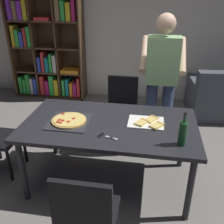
% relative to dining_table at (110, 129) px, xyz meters
% --- Properties ---
extents(ground_plane, '(12.00, 12.00, 0.00)m').
position_rel_dining_table_xyz_m(ground_plane, '(0.00, 0.00, -0.68)').
color(ground_plane, gray).
extents(back_wall, '(6.40, 0.10, 2.80)m').
position_rel_dining_table_xyz_m(back_wall, '(0.00, 2.60, 0.72)').
color(back_wall, silver).
rests_on(back_wall, ground_plane).
extents(dining_table, '(1.77, 0.98, 0.75)m').
position_rel_dining_table_xyz_m(dining_table, '(0.00, 0.00, 0.00)').
color(dining_table, '#232328').
rests_on(dining_table, ground_plane).
extents(chair_near_camera, '(0.42, 0.42, 0.90)m').
position_rel_dining_table_xyz_m(chair_near_camera, '(-0.00, -0.98, -0.17)').
color(chair_near_camera, black).
rests_on(chair_near_camera, ground_plane).
extents(chair_far_side, '(0.42, 0.42, 0.90)m').
position_rel_dining_table_xyz_m(chair_far_side, '(0.00, 0.98, -0.17)').
color(chair_far_side, black).
rests_on(chair_far_side, ground_plane).
extents(bookshelf, '(1.40, 0.35, 1.95)m').
position_rel_dining_table_xyz_m(bookshelf, '(-1.64, 2.38, 0.23)').
color(bookshelf, '#513823').
rests_on(bookshelf, ground_plane).
extents(person_serving_pizza, '(0.55, 0.54, 1.75)m').
position_rel_dining_table_xyz_m(person_serving_pizza, '(0.50, 0.76, 0.32)').
color(person_serving_pizza, '#38476B').
rests_on(person_serving_pizza, ground_plane).
extents(pepperoni_pizza_on_tray, '(0.41, 0.41, 0.04)m').
position_rel_dining_table_xyz_m(pepperoni_pizza_on_tray, '(-0.41, -0.05, 0.08)').
color(pepperoni_pizza_on_tray, '#2D2D33').
rests_on(pepperoni_pizza_on_tray, dining_table).
extents(pizza_slices_on_towel, '(0.37, 0.30, 0.03)m').
position_rel_dining_table_xyz_m(pizza_slices_on_towel, '(0.39, 0.06, 0.08)').
color(pizza_slices_on_towel, white).
rests_on(pizza_slices_on_towel, dining_table).
extents(wine_bottle, '(0.07, 0.07, 0.32)m').
position_rel_dining_table_xyz_m(wine_bottle, '(0.69, -0.30, 0.19)').
color(wine_bottle, '#194723').
rests_on(wine_bottle, dining_table).
extents(kitchen_scissors, '(0.20, 0.11, 0.01)m').
position_rel_dining_table_xyz_m(kitchen_scissors, '(0.00, -0.27, 0.07)').
color(kitchen_scissors, silver).
rests_on(kitchen_scissors, dining_table).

